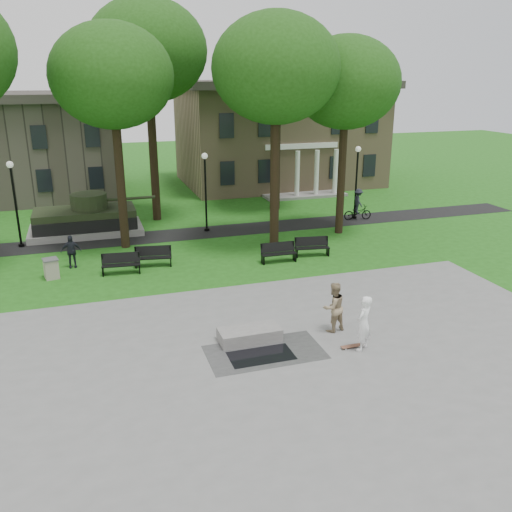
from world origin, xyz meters
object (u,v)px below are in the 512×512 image
Objects in this scene: skateboarder at (364,323)px; friend_watching at (333,307)px; trash_bin at (51,268)px; concrete_block at (250,334)px; park_bench_0 at (121,263)px; cyclist at (358,207)px.

skateboarder reaches higher than friend_watching.
skateboarder is 2.06× the size of trash_bin.
concrete_block is at bearing -51.70° from trash_bin.
friend_watching is at bearing -114.31° from skateboarder.
friend_watching is at bearing -45.22° from park_bench_0.
cyclist is 2.14× the size of trash_bin.
park_bench_0 is 1.91× the size of trash_bin.
park_bench_0 reaches higher than concrete_block.
cyclist is (8.24, 15.97, -0.17)m from skateboarder.
friend_watching is 1.97× the size of trash_bin.
concrete_block is 1.16× the size of friend_watching.
trash_bin is at bearing -179.98° from park_bench_0.
friend_watching is at bearing -41.70° from trash_bin.
trash_bin is (-10.48, 10.65, -0.52)m from skateboarder.
concrete_block is 11.24m from trash_bin.
friend_watching is at bearing 156.54° from cyclist.
park_bench_0 is (-7.34, 10.32, -0.48)m from skateboarder.
concrete_block is 4.04m from skateboarder.
cyclist reaches higher than trash_bin.
skateboarder is at bearing -45.45° from trash_bin.
skateboarder is 1.04× the size of friend_watching.
cyclist is (11.76, 14.14, 0.60)m from concrete_block.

